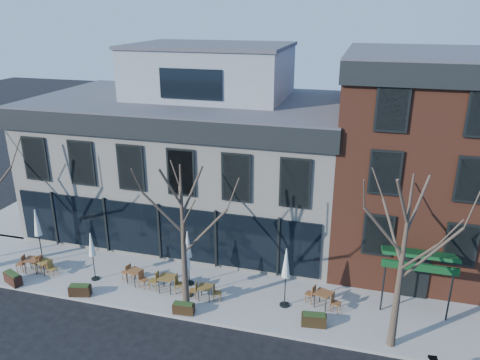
# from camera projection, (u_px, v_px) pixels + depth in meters

# --- Properties ---
(ground) EXTENTS (120.00, 120.00, 0.00)m
(ground) POSITION_uv_depth(u_px,v_px,m) (162.00, 262.00, 25.84)
(ground) COLOR black
(ground) RESTS_ON ground
(sidewalk_front) EXTENTS (33.50, 4.70, 0.15)m
(sidewalk_front) POSITION_uv_depth(u_px,v_px,m) (205.00, 291.00, 23.06)
(sidewalk_front) COLOR gray
(sidewalk_front) RESTS_ON ground
(sidewalk_side) EXTENTS (4.50, 12.00, 0.15)m
(sidewalk_side) POSITION_uv_depth(u_px,v_px,m) (54.00, 200.00, 34.06)
(sidewalk_side) COLOR gray
(sidewalk_side) RESTS_ON ground
(corner_building) EXTENTS (18.39, 10.39, 11.10)m
(corner_building) POSITION_uv_depth(u_px,v_px,m) (193.00, 154.00, 28.78)
(corner_building) COLOR beige
(corner_building) RESTS_ON ground
(red_brick_building) EXTENTS (8.20, 11.78, 11.18)m
(red_brick_building) POSITION_uv_depth(u_px,v_px,m) (417.00, 157.00, 25.15)
(red_brick_building) COLOR brown
(red_brick_building) RESTS_ON ground
(tree_mid) EXTENTS (3.50, 3.55, 7.04)m
(tree_mid) POSITION_uv_depth(u_px,v_px,m) (184.00, 239.00, 20.25)
(tree_mid) COLOR #382B21
(tree_mid) RESTS_ON sidewalk_front
(tree_right) EXTENTS (3.72, 3.77, 7.48)m
(tree_right) POSITION_uv_depth(u_px,v_px,m) (402.00, 262.00, 17.92)
(tree_right) COLOR #382B21
(tree_right) RESTS_ON sidewalk_front
(cafe_set_0) EXTENTS (1.79, 0.82, 0.92)m
(cafe_set_0) POSITION_uv_depth(u_px,v_px,m) (33.00, 264.00, 24.46)
(cafe_set_0) COLOR brown
(cafe_set_0) RESTS_ON sidewalk_front
(cafe_set_1) EXTENTS (1.66, 0.77, 0.85)m
(cafe_set_1) POSITION_uv_depth(u_px,v_px,m) (44.00, 265.00, 24.35)
(cafe_set_1) COLOR brown
(cafe_set_1) RESTS_ON sidewalk_front
(cafe_set_2) EXTENTS (1.72, 0.96, 0.89)m
(cafe_set_2) POSITION_uv_depth(u_px,v_px,m) (135.00, 275.00, 23.41)
(cafe_set_2) COLOR brown
(cafe_set_2) RESTS_ON sidewalk_front
(cafe_set_3) EXTENTS (1.83, 0.75, 0.96)m
(cafe_set_3) POSITION_uv_depth(u_px,v_px,m) (167.00, 282.00, 22.76)
(cafe_set_3) COLOR brown
(cafe_set_3) RESTS_ON sidewalk_front
(cafe_set_4) EXTENTS (1.61, 0.69, 0.83)m
(cafe_set_4) POSITION_uv_depth(u_px,v_px,m) (205.00, 291.00, 22.15)
(cafe_set_4) COLOR brown
(cafe_set_4) RESTS_ON sidewalk_front
(cafe_set_5) EXTENTS (1.79, 0.99, 0.92)m
(cafe_set_5) POSITION_uv_depth(u_px,v_px,m) (323.00, 298.00, 21.56)
(cafe_set_5) COLOR brown
(cafe_set_5) RESTS_ON sidewalk_front
(umbrella_0) EXTENTS (0.50, 0.50, 3.11)m
(umbrella_0) POSITION_uv_depth(u_px,v_px,m) (37.00, 226.00, 24.79)
(umbrella_0) COLOR black
(umbrella_0) RESTS_ON sidewalk_front
(umbrella_1) EXTENTS (0.42, 0.42, 2.63)m
(umbrella_1) POSITION_uv_depth(u_px,v_px,m) (92.00, 247.00, 23.28)
(umbrella_1) COLOR black
(umbrella_1) RESTS_ON sidewalk_front
(umbrella_2) EXTENTS (0.47, 0.47, 2.92)m
(umbrella_2) POSITION_uv_depth(u_px,v_px,m) (188.00, 247.00, 22.81)
(umbrella_2) COLOR black
(umbrella_2) RESTS_ON sidewalk_front
(umbrella_3) EXTENTS (0.45, 0.45, 2.79)m
(umbrella_3) POSITION_uv_depth(u_px,v_px,m) (187.00, 259.00, 21.90)
(umbrella_3) COLOR black
(umbrella_3) RESTS_ON sidewalk_front
(umbrella_4) EXTENTS (0.48, 0.48, 2.97)m
(umbrella_4) POSITION_uv_depth(u_px,v_px,m) (286.00, 266.00, 21.08)
(umbrella_4) COLOR black
(umbrella_4) RESTS_ON sidewalk_front
(planter_0) EXTENTS (1.17, 0.82, 0.61)m
(planter_0) POSITION_uv_depth(u_px,v_px,m) (13.00, 278.00, 23.44)
(planter_0) COLOR black
(planter_0) RESTS_ON sidewalk_front
(planter_1) EXTENTS (1.09, 0.64, 0.57)m
(planter_1) POSITION_uv_depth(u_px,v_px,m) (80.00, 290.00, 22.49)
(planter_1) COLOR black
(planter_1) RESTS_ON sidewalk_front
(planter_2) EXTENTS (1.00, 0.47, 0.54)m
(planter_2) POSITION_uv_depth(u_px,v_px,m) (184.00, 308.00, 21.15)
(planter_2) COLOR #301F10
(planter_2) RESTS_ON sidewalk_front
(planter_3) EXTENTS (1.13, 0.57, 0.60)m
(planter_3) POSITION_uv_depth(u_px,v_px,m) (314.00, 320.00, 20.33)
(planter_3) COLOR black
(planter_3) RESTS_ON sidewalk_front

